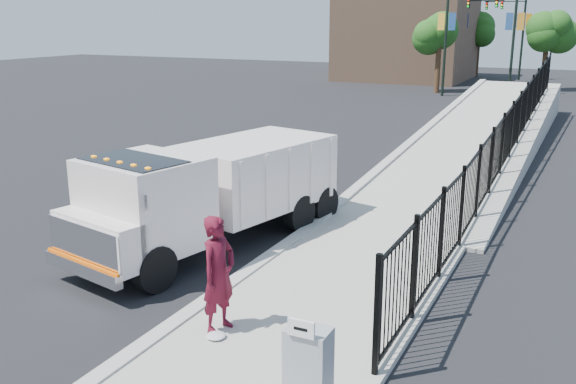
% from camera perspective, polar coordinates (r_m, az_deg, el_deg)
% --- Properties ---
extents(ground, '(120.00, 120.00, 0.00)m').
position_cam_1_polar(ground, '(12.71, -4.88, -8.43)').
color(ground, black).
rests_on(ground, ground).
extents(sidewalk, '(3.55, 12.00, 0.12)m').
position_cam_1_polar(sidewalk, '(10.28, -1.20, -14.09)').
color(sidewalk, '#9E998E').
rests_on(sidewalk, ground).
extents(curb, '(0.30, 12.00, 0.16)m').
position_cam_1_polar(curb, '(11.18, -10.21, -11.68)').
color(curb, '#ADAAA3').
rests_on(curb, ground).
extents(ramp, '(3.95, 24.06, 3.19)m').
position_cam_1_polar(ramp, '(26.75, 17.00, 3.65)').
color(ramp, '#9E998E').
rests_on(ramp, ground).
extents(iron_fence, '(0.10, 28.00, 1.80)m').
position_cam_1_polar(iron_fence, '(22.50, 19.10, 3.71)').
color(iron_fence, black).
rests_on(iron_fence, ground).
extents(truck, '(3.72, 7.36, 2.41)m').
position_cam_1_polar(truck, '(14.53, -7.12, 0.24)').
color(truck, black).
rests_on(truck, ground).
extents(worker, '(0.56, 0.77, 1.95)m').
position_cam_1_polar(worker, '(10.49, -6.19, -7.26)').
color(worker, '#520D1C').
rests_on(worker, sidewalk).
extents(utility_cabinet, '(0.55, 0.40, 1.25)m').
position_cam_1_polar(utility_cabinet, '(8.43, 1.80, -15.85)').
color(utility_cabinet, gray).
rests_on(utility_cabinet, sidewalk).
extents(arrow_sign, '(0.35, 0.04, 0.22)m').
position_cam_1_polar(arrow_sign, '(7.90, 1.18, -12.03)').
color(arrow_sign, white).
rests_on(arrow_sign, utility_cabinet).
extents(debris, '(0.32, 0.32, 0.08)m').
position_cam_1_polar(debris, '(10.61, -6.43, -12.57)').
color(debris, silver).
rests_on(debris, sidewalk).
extents(light_pole_0, '(3.78, 0.22, 8.00)m').
position_cam_1_polar(light_pole_0, '(44.08, 14.29, 13.91)').
color(light_pole_0, black).
rests_on(light_pole_0, ground).
extents(light_pole_1, '(3.78, 0.22, 8.00)m').
position_cam_1_polar(light_pole_1, '(45.44, 19.08, 13.59)').
color(light_pole_1, black).
rests_on(light_pole_1, ground).
extents(light_pole_2, '(3.77, 0.22, 8.00)m').
position_cam_1_polar(light_pole_2, '(54.26, 15.41, 14.02)').
color(light_pole_2, black).
rests_on(light_pole_2, ground).
extents(light_pole_3, '(3.77, 0.22, 8.00)m').
position_cam_1_polar(light_pole_3, '(57.17, 19.90, 13.71)').
color(light_pole_3, black).
rests_on(light_pole_3, ground).
extents(tree_0, '(2.51, 2.51, 5.25)m').
position_cam_1_polar(tree_0, '(45.75, 13.34, 13.47)').
color(tree_0, '#382314').
rests_on(tree_0, ground).
extents(tree_1, '(2.31, 2.31, 5.16)m').
position_cam_1_polar(tree_1, '(49.61, 22.07, 12.88)').
color(tree_1, '#382314').
rests_on(tree_1, ground).
extents(tree_2, '(2.63, 2.63, 5.32)m').
position_cam_1_polar(tree_2, '(59.96, 16.63, 13.61)').
color(tree_2, '#382314').
rests_on(tree_2, ground).
extents(building, '(10.00, 10.00, 8.00)m').
position_cam_1_polar(building, '(56.03, 10.57, 13.95)').
color(building, '#8C664C').
rests_on(building, ground).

